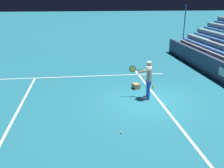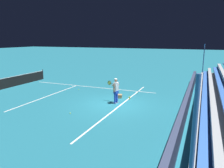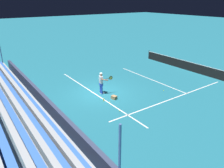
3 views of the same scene
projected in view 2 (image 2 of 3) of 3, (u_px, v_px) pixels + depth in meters
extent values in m
plane|color=#1E6B7F|center=(114.00, 104.00, 14.79)|extent=(160.00, 160.00, 0.00)
cube|color=white|center=(121.00, 105.00, 14.60)|extent=(12.00, 0.10, 0.01)
cube|color=white|center=(91.00, 87.00, 20.02)|extent=(0.10, 12.00, 0.01)
cube|color=white|center=(48.00, 96.00, 16.88)|extent=(8.22, 0.10, 0.01)
cube|color=#384260|center=(186.00, 104.00, 12.90)|extent=(20.87, 0.24, 1.10)
cube|color=silver|center=(186.00, 99.00, 13.76)|extent=(2.80, 0.01, 0.44)
cube|color=silver|center=(169.00, 148.00, 7.67)|extent=(2.20, 0.01, 0.40)
cube|color=blue|center=(206.00, 96.00, 12.39)|extent=(19.43, 0.40, 0.12)
cube|color=#9EA3A8|center=(211.00, 94.00, 12.26)|extent=(19.83, 0.24, 0.45)
cube|color=blue|center=(222.00, 89.00, 12.00)|extent=(19.43, 0.40, 0.12)
cylinder|color=#4C70B2|center=(203.00, 64.00, 21.02)|extent=(0.08, 0.08, 3.85)
cylinder|color=blue|center=(115.00, 97.00, 14.78)|extent=(0.15, 0.15, 0.88)
cylinder|color=blue|center=(117.00, 97.00, 14.95)|extent=(0.15, 0.15, 0.88)
cube|color=white|center=(114.00, 103.00, 14.89)|extent=(0.17, 0.30, 0.09)
cube|color=white|center=(116.00, 102.00, 15.07)|extent=(0.17, 0.30, 0.09)
cube|color=blue|center=(116.00, 92.00, 14.79)|extent=(0.38, 0.29, 0.20)
cube|color=white|center=(116.00, 87.00, 14.72)|extent=(0.40, 0.28, 0.58)
sphere|color=#A37556|center=(116.00, 80.00, 14.63)|extent=(0.21, 0.21, 0.21)
cylinder|color=white|center=(116.00, 79.00, 14.61)|extent=(0.20, 0.20, 0.05)
cylinder|color=#A37556|center=(114.00, 88.00, 14.53)|extent=(0.09, 0.09, 0.56)
cylinder|color=#A37556|center=(116.00, 85.00, 15.01)|extent=(0.21, 0.59, 0.24)
cylinder|color=black|center=(113.00, 84.00, 15.14)|extent=(0.09, 0.30, 0.03)
torus|color=black|center=(109.00, 83.00, 15.29)|extent=(0.09, 0.31, 0.31)
cylinder|color=#D6D14C|center=(109.00, 83.00, 15.29)|extent=(0.06, 0.27, 0.27)
cube|color=#A87F51|center=(120.00, 96.00, 16.29)|extent=(0.46, 0.39, 0.26)
sphere|color=#CCE533|center=(129.00, 97.00, 16.36)|extent=(0.07, 0.07, 0.07)
sphere|color=#CCE533|center=(79.00, 89.00, 18.88)|extent=(0.07, 0.07, 0.07)
sphere|color=#CCE533|center=(70.00, 113.00, 12.88)|extent=(0.07, 0.07, 0.07)
sphere|color=#CCE533|center=(137.00, 93.00, 17.59)|extent=(0.07, 0.07, 0.07)
cylinder|color=yellow|center=(130.00, 98.00, 15.85)|extent=(0.07, 0.07, 0.22)
cylinder|color=#33383D|center=(43.00, 74.00, 23.68)|extent=(0.09, 0.09, 1.07)
cube|color=black|center=(0.00, 85.00, 18.74)|extent=(11.00, 0.02, 0.91)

